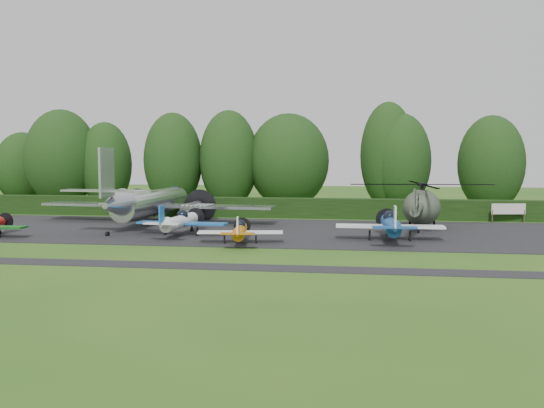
# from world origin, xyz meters

# --- Properties ---
(ground) EXTENTS (160.00, 160.00, 0.00)m
(ground) POSITION_xyz_m (0.00, 0.00, 0.00)
(ground) COLOR #275618
(ground) RESTS_ON ground
(apron) EXTENTS (70.00, 18.00, 0.01)m
(apron) POSITION_xyz_m (0.00, 10.00, 0.00)
(apron) COLOR black
(apron) RESTS_ON ground
(taxiway_verge) EXTENTS (70.00, 2.00, 0.00)m
(taxiway_verge) POSITION_xyz_m (0.00, -6.00, 0.00)
(taxiway_verge) COLOR black
(taxiway_verge) RESTS_ON ground
(hedgerow) EXTENTS (90.00, 1.60, 2.00)m
(hedgerow) POSITION_xyz_m (0.00, 21.00, 0.00)
(hedgerow) COLOR black
(hedgerow) RESTS_ON ground
(transport_plane) EXTENTS (22.63, 17.35, 7.25)m
(transport_plane) POSITION_xyz_m (-7.14, 13.40, 2.02)
(transport_plane) COLOR silver
(transport_plane) RESTS_ON ground
(light_plane_white) EXTENTS (7.33, 7.71, 2.82)m
(light_plane_white) POSITION_xyz_m (-2.21, 6.14, 1.17)
(light_plane_white) COLOR silver
(light_plane_white) RESTS_ON ground
(light_plane_orange) EXTENTS (6.16, 6.48, 2.37)m
(light_plane_orange) POSITION_xyz_m (3.33, 2.62, 0.99)
(light_plane_orange) COLOR #BB690B
(light_plane_orange) RESTS_ON ground
(light_plane_blue) EXTENTS (8.02, 8.43, 3.08)m
(light_plane_blue) POSITION_xyz_m (14.11, 5.47, 1.28)
(light_plane_blue) COLOR navy
(light_plane_blue) RESTS_ON ground
(helicopter) EXTENTS (12.34, 14.45, 3.97)m
(helicopter) POSITION_xyz_m (17.21, 13.64, 2.13)
(helicopter) COLOR #3F4938
(helicopter) RESTS_ON ground
(sign_board) EXTENTS (3.23, 0.12, 1.82)m
(sign_board) POSITION_xyz_m (25.80, 19.48, 1.23)
(sign_board) COLOR #3F3326
(sign_board) RESTS_ON ground
(tree_1) EXTENTS (7.14, 7.14, 9.21)m
(tree_1) POSITION_xyz_m (-30.92, 32.78, 4.60)
(tree_1) COLOR black
(tree_1) RESTS_ON ground
(tree_3) EXTENTS (9.63, 9.63, 11.24)m
(tree_3) POSITION_xyz_m (3.50, 31.73, 5.61)
(tree_3) COLOR black
(tree_3) RESTS_ON ground
(tree_4) EXTENTS (6.94, 6.94, 11.34)m
(tree_4) POSITION_xyz_m (-10.15, 30.01, 5.66)
(tree_4) COLOR black
(tree_4) RESTS_ON ground
(tree_5) EXTENTS (6.36, 6.36, 10.32)m
(tree_5) POSITION_xyz_m (-18.87, 30.61, 5.15)
(tree_5) COLOR black
(tree_5) RESTS_ON ground
(tree_6) EXTENTS (6.97, 6.97, 11.17)m
(tree_6) POSITION_xyz_m (16.67, 32.43, 5.57)
(tree_6) COLOR black
(tree_6) RESTS_ON ground
(tree_7) EXTENTS (8.72, 8.72, 11.84)m
(tree_7) POSITION_xyz_m (-24.06, 29.69, 5.91)
(tree_7) COLOR black
(tree_7) RESTS_ON ground
(tree_8) EXTENTS (6.94, 6.94, 11.60)m
(tree_8) POSITION_xyz_m (-3.42, 30.41, 5.79)
(tree_8) COLOR black
(tree_8) RESTS_ON ground
(tree_9) EXTENTS (7.29, 7.29, 10.75)m
(tree_9) POSITION_xyz_m (26.39, 30.50, 5.36)
(tree_9) COLOR black
(tree_9) RESTS_ON ground
(tree_10) EXTENTS (6.45, 6.45, 12.56)m
(tree_10) POSITION_xyz_m (15.16, 32.92, 6.26)
(tree_10) COLOR black
(tree_10) RESTS_ON ground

